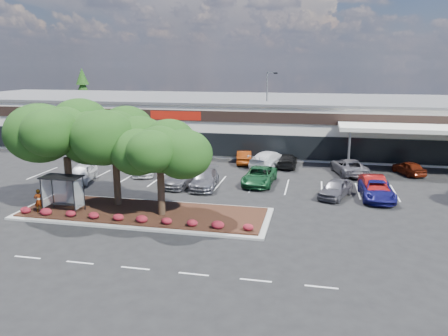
# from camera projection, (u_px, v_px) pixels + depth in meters

# --- Properties ---
(ground) EXTENTS (160.00, 160.00, 0.00)m
(ground) POSITION_uv_depth(u_px,v_px,m) (149.00, 238.00, 26.95)
(ground) COLOR black
(ground) RESTS_ON ground
(retail_store) EXTENTS (80.40, 25.20, 6.25)m
(retail_store) POSITION_uv_depth(u_px,v_px,m) (243.00, 120.00, 58.48)
(retail_store) COLOR white
(retail_store) RESTS_ON ground
(landscape_island) EXTENTS (18.00, 6.00, 0.26)m
(landscape_island) POSITION_uv_depth(u_px,v_px,m) (143.00, 213.00, 31.13)
(landscape_island) COLOR #A4A49F
(landscape_island) RESTS_ON ground
(lane_markings) EXTENTS (33.12, 20.06, 0.01)m
(lane_markings) POSITION_uv_depth(u_px,v_px,m) (193.00, 191.00, 36.89)
(lane_markings) COLOR silver
(lane_markings) RESTS_ON ground
(shrub_row) EXTENTS (17.00, 0.80, 0.50)m
(shrub_row) POSITION_uv_depth(u_px,v_px,m) (131.00, 218.00, 29.04)
(shrub_row) COLOR maroon
(shrub_row) RESTS_ON landscape_island
(bus_shelter) EXTENTS (2.75, 1.55, 2.59)m
(bus_shelter) POSITION_uv_depth(u_px,v_px,m) (63.00, 183.00, 30.74)
(bus_shelter) COLOR black
(bus_shelter) RESTS_ON landscape_island
(island_tree_west) EXTENTS (7.20, 7.20, 7.89)m
(island_tree_west) POSITION_uv_depth(u_px,v_px,m) (67.00, 152.00, 31.88)
(island_tree_west) COLOR #1B3C0E
(island_tree_west) RESTS_ON landscape_island
(island_tree_mid) EXTENTS (6.60, 6.60, 7.32)m
(island_tree_mid) POSITION_uv_depth(u_px,v_px,m) (115.00, 156.00, 31.90)
(island_tree_mid) COLOR #1B3C0E
(island_tree_mid) RESTS_ON landscape_island
(island_tree_east) EXTENTS (5.80, 5.80, 6.50)m
(island_tree_east) POSITION_uv_depth(u_px,v_px,m) (160.00, 169.00, 29.76)
(island_tree_east) COLOR #1B3C0E
(island_tree_east) RESTS_ON landscape_island
(conifer_north_west) EXTENTS (4.40, 4.40, 10.00)m
(conifer_north_west) POSITION_uv_depth(u_px,v_px,m) (84.00, 97.00, 75.65)
(conifer_north_west) COLOR #1B3C0E
(conifer_north_west) RESTS_ON ground
(person_waiting) EXTENTS (0.74, 0.63, 1.71)m
(person_waiting) POSITION_uv_depth(u_px,v_px,m) (39.00, 201.00, 30.70)
(person_waiting) COLOR #594C47
(person_waiting) RESTS_ON landscape_island
(light_pole) EXTENTS (1.41, 0.78, 9.71)m
(light_pole) POSITION_uv_depth(u_px,v_px,m) (267.00, 118.00, 51.75)
(light_pole) COLOR #A4A49F
(light_pole) RESTS_ON ground
(car_0) EXTENTS (2.77, 5.01, 1.61)m
(car_0) POSITION_uv_depth(u_px,v_px,m) (82.00, 173.00, 39.80)
(car_0) COLOR silver
(car_0) RESTS_ON ground
(car_1) EXTENTS (3.46, 5.25, 1.41)m
(car_1) POSITION_uv_depth(u_px,v_px,m) (144.00, 167.00, 42.71)
(car_1) COLOR silver
(car_1) RESTS_ON ground
(car_3) EXTENTS (2.94, 5.26, 1.44)m
(car_3) POSITION_uv_depth(u_px,v_px,m) (182.00, 178.00, 38.53)
(car_3) COLOR #58575E
(car_3) RESTS_ON ground
(car_4) EXTENTS (2.60, 5.35, 1.50)m
(car_4) POSITION_uv_depth(u_px,v_px,m) (204.00, 179.00, 37.95)
(car_4) COLOR #5A5962
(car_4) RESTS_ON ground
(car_5) EXTENTS (2.84, 5.61, 1.52)m
(car_5) POSITION_uv_depth(u_px,v_px,m) (259.00, 176.00, 38.98)
(car_5) COLOR #1A522B
(car_5) RESTS_ON ground
(car_6) EXTENTS (3.24, 4.68, 1.48)m
(car_6) POSITION_uv_depth(u_px,v_px,m) (336.00, 188.00, 35.13)
(car_6) COLOR #56545C
(car_6) RESTS_ON ground
(car_7) EXTENTS (2.13, 5.02, 1.61)m
(car_7) POSITION_uv_depth(u_px,v_px,m) (374.00, 186.00, 35.55)
(car_7) COLOR maroon
(car_7) RESTS_ON ground
(car_8) EXTENTS (2.61, 5.36, 1.47)m
(car_8) POSITION_uv_depth(u_px,v_px,m) (377.00, 190.00, 34.60)
(car_8) COLOR navy
(car_8) RESTS_ON ground
(car_9) EXTENTS (3.41, 5.38, 1.45)m
(car_9) POSITION_uv_depth(u_px,v_px,m) (94.00, 152.00, 49.74)
(car_9) COLOR #53535A
(car_9) RESTS_ON ground
(car_10) EXTENTS (2.24, 4.97, 1.66)m
(car_10) POSITION_uv_depth(u_px,v_px,m) (143.00, 152.00, 49.33)
(car_10) COLOR #58595F
(car_10) RESTS_ON ground
(car_11) EXTENTS (2.48, 4.76, 1.49)m
(car_11) POSITION_uv_depth(u_px,v_px,m) (171.00, 155.00, 48.14)
(car_11) COLOR #B4B4B4
(car_11) RESTS_ON ground
(car_12) EXTENTS (2.16, 4.55, 1.44)m
(car_12) POSITION_uv_depth(u_px,v_px,m) (244.00, 157.00, 47.17)
(car_12) COLOR #712808
(car_12) RESTS_ON ground
(car_13) EXTENTS (1.91, 4.68, 1.36)m
(car_13) POSITION_uv_depth(u_px,v_px,m) (287.00, 161.00, 45.62)
(car_13) COLOR black
(car_13) RESTS_ON ground
(car_14) EXTENTS (4.46, 6.39, 1.72)m
(car_14) POSITION_uv_depth(u_px,v_px,m) (270.00, 159.00, 45.36)
(car_14) COLOR white
(car_14) RESTS_ON ground
(car_16) EXTENTS (3.79, 6.00, 1.54)m
(car_16) POSITION_uv_depth(u_px,v_px,m) (349.00, 167.00, 42.48)
(car_16) COLOR #5B5962
(car_16) RESTS_ON ground
(car_17) EXTENTS (3.02, 4.27, 1.35)m
(car_17) POSITION_uv_depth(u_px,v_px,m) (409.00, 168.00, 42.39)
(car_17) COLOR maroon
(car_17) RESTS_ON ground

